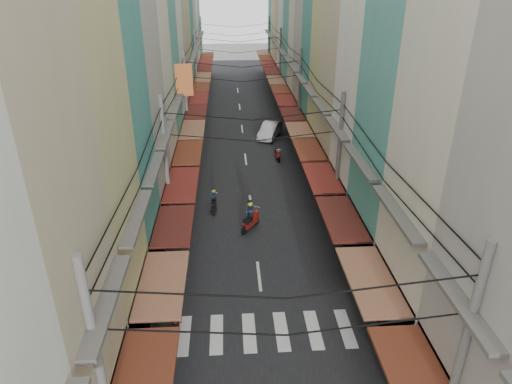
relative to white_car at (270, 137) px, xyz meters
name	(u,v)px	position (x,y,z in m)	size (l,w,h in m)	color
ground	(256,254)	(-2.49, -19.39, 0.00)	(160.00, 160.00, 0.00)	slate
road	(243,135)	(-2.49, 0.61, 0.01)	(10.00, 80.00, 0.02)	black
sidewalk_left	(173,137)	(-8.99, 0.61, 0.03)	(3.00, 80.00, 0.06)	gray
sidewalk_right	(311,134)	(4.01, 0.61, 0.03)	(3.00, 80.00, 0.06)	gray
crosswalk	(265,332)	(-2.49, -25.39, 0.03)	(7.55, 2.40, 0.01)	silver
building_row_left	(140,32)	(-10.41, -2.83, 9.78)	(7.80, 67.67, 23.70)	silver
building_row_right	(343,35)	(5.42, -2.95, 9.41)	(7.80, 68.98, 22.59)	teal
utility_poles	(244,76)	(-2.49, -4.38, 6.59)	(10.20, 66.13, 8.20)	slate
white_car	(270,137)	(0.00, 0.00, 0.00)	(4.74, 1.86, 1.67)	#BBBBC0
bicycle	(378,230)	(5.01, -17.21, 0.00)	(0.68, 1.81, 1.25)	black
moving_scooters	(233,220)	(-3.70, -16.48, 0.53)	(6.83, 20.53, 1.92)	black
parked_scooters	(362,292)	(2.22, -23.54, 0.48)	(12.22, 13.88, 1.01)	black
pedestrians	(179,216)	(-6.87, -16.58, 1.02)	(12.27, 26.62, 2.24)	#261D27
market_umbrella	(414,299)	(3.35, -26.37, 2.30)	(2.47, 2.47, 2.61)	#B2B2B7
traffic_sign	(373,236)	(3.28, -21.09, 1.98)	(0.10, 0.60, 2.74)	slate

